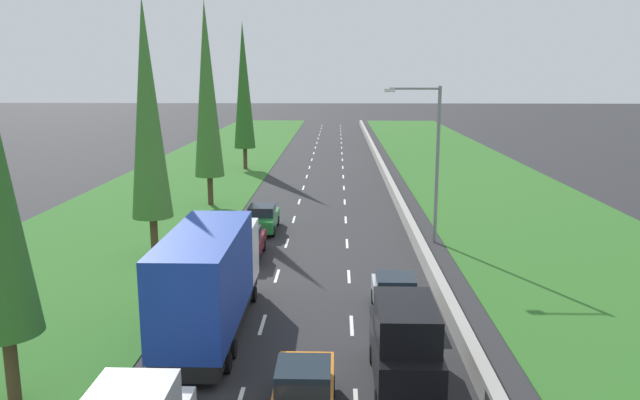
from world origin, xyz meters
TOP-DOWN VIEW (x-y plane):
  - ground_plane at (0.00, 60.00)m, footprint 300.00×300.00m
  - grass_verge_left at (-12.65, 60.00)m, footprint 14.00×140.00m
  - grass_verge_right at (14.35, 60.00)m, footprint 14.00×140.00m
  - median_barrier at (5.70, 60.00)m, footprint 0.44×120.00m
  - lane_markings at (0.00, 60.00)m, footprint 3.64×116.00m
  - black_van_right_lane_second at (3.27, 16.23)m, footprint 1.96×4.90m
  - orange_hatchback_centre_lane at (0.24, 14.32)m, footprint 1.74×3.90m
  - blue_box_truck_left_lane at (-3.54, 20.06)m, footprint 2.46×9.40m
  - silver_hatchback_right_lane at (3.52, 22.18)m, footprint 1.74×3.90m
  - maroon_sedan_left_lane at (-3.72, 29.97)m, footprint 1.82×4.50m
  - green_sedan_left_lane at (-3.50, 35.90)m, footprint 1.82×4.50m
  - poplar_tree_second at (-8.62, 30.11)m, footprint 2.14×2.14m
  - poplar_tree_third at (-8.32, 43.67)m, footprint 2.17×2.17m
  - poplar_tree_fourth at (-8.33, 61.74)m, footprint 2.17×2.17m
  - street_light_mast at (6.51, 33.46)m, footprint 3.20×0.28m

SIDE VIEW (x-z plane):
  - ground_plane at x=0.00m, z-range 0.00..0.00m
  - lane_markings at x=0.00m, z-range 0.00..0.01m
  - grass_verge_left at x=-12.65m, z-range 0.00..0.04m
  - grass_verge_right at x=14.35m, z-range 0.00..0.04m
  - median_barrier at x=5.70m, z-range 0.00..0.85m
  - maroon_sedan_left_lane at x=-3.72m, z-range -0.01..1.63m
  - green_sedan_left_lane at x=-3.50m, z-range -0.01..1.63m
  - orange_hatchback_centre_lane at x=0.24m, z-range -0.02..1.70m
  - silver_hatchback_right_lane at x=3.52m, z-range -0.02..1.70m
  - black_van_right_lane_second at x=3.27m, z-range -0.01..2.81m
  - blue_box_truck_left_lane at x=-3.54m, z-range 0.09..4.27m
  - street_light_mast at x=6.51m, z-range 0.73..9.73m
  - poplar_tree_second at x=-8.62m, z-range 1.05..14.57m
  - poplar_tree_fourth at x=-8.33m, z-range 1.05..15.88m
  - poplar_tree_third at x=-8.32m, z-range 1.05..15.94m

